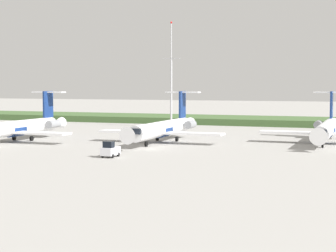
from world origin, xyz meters
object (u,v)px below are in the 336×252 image
(regional_jet_nearest, at_px, (17,128))
(baggage_tug, at_px, (110,150))
(antenna_mast, at_px, (171,84))
(regional_jet_third, at_px, (327,129))
(regional_jet_second, at_px, (163,128))

(regional_jet_nearest, height_order, baggage_tug, regional_jet_nearest)
(regional_jet_nearest, height_order, antenna_mast, antenna_mast)
(baggage_tug, bearing_deg, antenna_mast, 101.36)
(regional_jet_third, xyz_separation_m, antenna_mast, (-38.42, 25.43, 7.98))
(regional_jet_second, distance_m, baggage_tug, 22.23)
(antenna_mast, height_order, baggage_tug, antenna_mast)
(regional_jet_third, relative_size, antenna_mast, 1.22)
(regional_jet_nearest, relative_size, regional_jet_third, 1.00)
(regional_jet_nearest, xyz_separation_m, baggage_tug, (25.61, -13.90, -1.53))
(regional_jet_second, relative_size, baggage_tug, 9.69)
(regional_jet_second, height_order, antenna_mast, antenna_mast)
(antenna_mast, bearing_deg, baggage_tug, -78.64)
(regional_jet_second, bearing_deg, regional_jet_nearest, -161.85)
(regional_jet_second, bearing_deg, antenna_mast, 107.81)
(baggage_tug, bearing_deg, regional_jet_second, 90.96)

